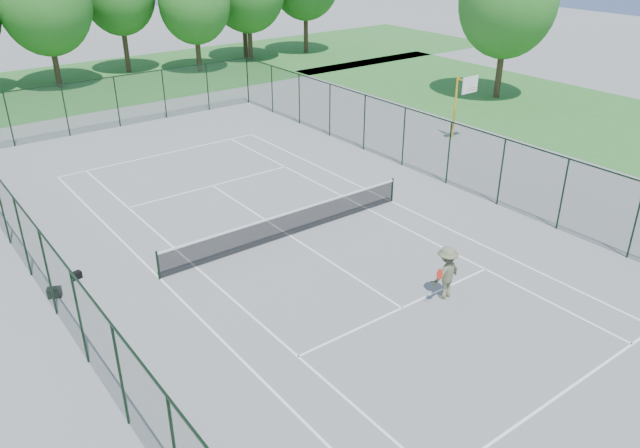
{
  "coord_description": "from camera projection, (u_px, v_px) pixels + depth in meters",
  "views": [
    {
      "loc": [
        -12.26,
        -18.25,
        11.34
      ],
      "look_at": [
        0.0,
        -2.0,
        1.3
      ],
      "focal_mm": 35.0,
      "sensor_mm": 36.0,
      "label": 1
    }
  ],
  "objects": [
    {
      "name": "fence_enclosure",
      "position": [
        289.0,
        200.0,
        24.02
      ],
      "size": [
        18.05,
        36.05,
        3.02
      ],
      "color": "#1F3E28",
      "rests_on": "ground"
    },
    {
      "name": "court_lines",
      "position": [
        290.0,
        235.0,
        24.71
      ],
      "size": [
        11.05,
        23.85,
        0.01
      ],
      "color": "white",
      "rests_on": "ground"
    },
    {
      "name": "tennis_net",
      "position": [
        289.0,
        223.0,
        24.45
      ],
      "size": [
        11.08,
        0.08,
        1.1
      ],
      "color": "black",
      "rests_on": "ground"
    },
    {
      "name": "sports_bag_b",
      "position": [
        76.0,
        275.0,
        21.71
      ],
      "size": [
        0.38,
        0.28,
        0.26
      ],
      "primitive_type": "cube",
      "rotation": [
        0.0,
        0.0,
        0.22
      ],
      "color": "black",
      "rests_on": "ground"
    },
    {
      "name": "basketball_goal",
      "position": [
        463.0,
        95.0,
        34.25
      ],
      "size": [
        1.2,
        1.43,
        3.65
      ],
      "color": "gold",
      "rests_on": "ground"
    },
    {
      "name": "grass_far",
      "position": [
        60.0,
        87.0,
        46.18
      ],
      "size": [
        80.0,
        16.0,
        0.01
      ],
      "primitive_type": "cube",
      "color": "#32742D",
      "rests_on": "ground"
    },
    {
      "name": "grass_side",
      "position": [
        559.0,
        111.0,
        40.53
      ],
      "size": [
        14.0,
        40.0,
        0.01
      ],
      "primitive_type": "cube",
      "color": "#32742D",
      "rests_on": "ground"
    },
    {
      "name": "tennis_player",
      "position": [
        446.0,
        273.0,
        20.33
      ],
      "size": [
        1.78,
        0.82,
        1.85
      ],
      "color": "#626749",
      "rests_on": "ground"
    },
    {
      "name": "ground",
      "position": [
        290.0,
        236.0,
        24.71
      ],
      "size": [
        140.0,
        140.0,
        0.0
      ],
      "primitive_type": "plane",
      "color": "gray",
      "rests_on": "ground"
    },
    {
      "name": "sports_bag_a",
      "position": [
        54.0,
        292.0,
        20.65
      ],
      "size": [
        0.51,
        0.42,
        0.35
      ],
      "primitive_type": "cube",
      "rotation": [
        0.0,
        0.0,
        -0.43
      ],
      "color": "black",
      "rests_on": "ground"
    },
    {
      "name": "tree_line_far",
      "position": [
        45.0,
        2.0,
        43.53
      ],
      "size": [
        39.4,
        6.4,
        9.7
      ],
      "color": "#473323",
      "rests_on": "ground"
    },
    {
      "name": "tree_side",
      "position": [
        508.0,
        1.0,
        40.85
      ],
      "size": [
        6.43,
        6.43,
        10.18
      ],
      "color": "#473323",
      "rests_on": "ground"
    }
  ]
}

